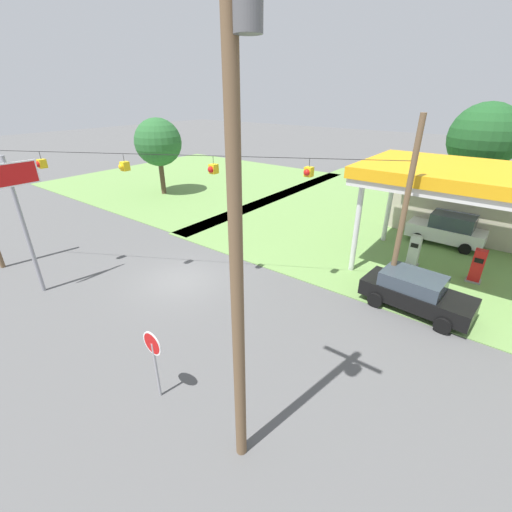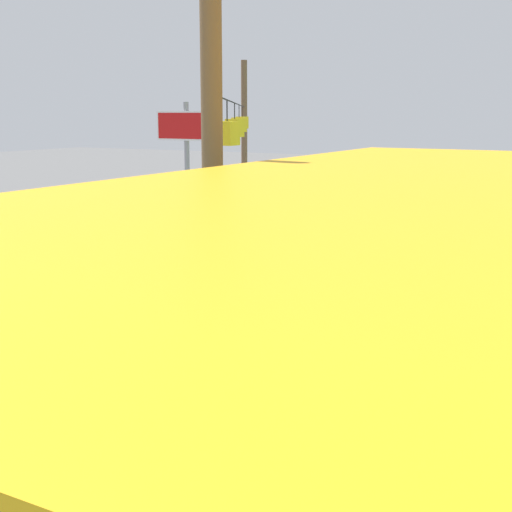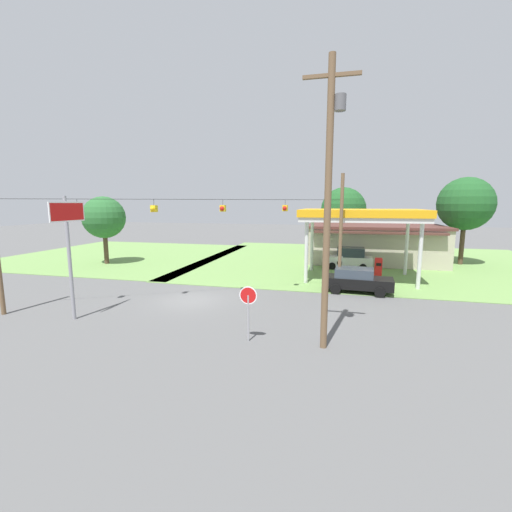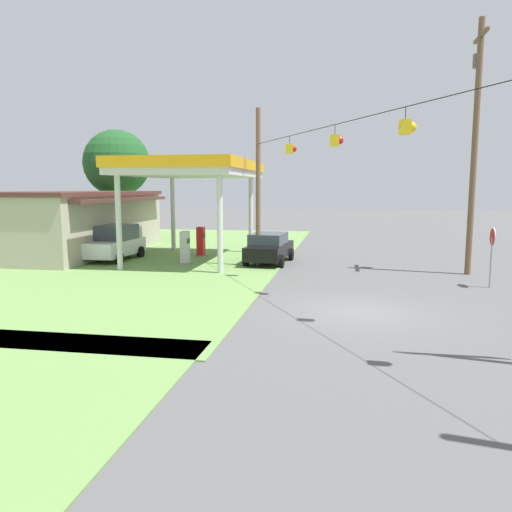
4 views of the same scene
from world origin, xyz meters
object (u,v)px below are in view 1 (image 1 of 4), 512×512
at_px(fuel_pump_far, 477,267).
at_px(utility_pole_main, 237,229).
at_px(stop_sign_overhead, 16,200).
at_px(tree_west_verge, 158,142).
at_px(stop_sign_roadside, 153,351).
at_px(gas_station_canopy, 466,179).
at_px(gas_station_store, 507,205).
at_px(car_at_pumps_rear, 448,229).
at_px(fuel_pump_near, 414,252).
at_px(tree_behind_station, 484,138).
at_px(car_at_pumps_front, 415,292).

height_order(fuel_pump_far, utility_pole_main, utility_pole_main).
xyz_separation_m(stop_sign_overhead, tree_west_verge, (-9.39, 14.93, 0.09)).
bearing_deg(stop_sign_roadside, gas_station_canopy, -110.40).
bearing_deg(gas_station_store, car_at_pumps_rear, -120.17).
bearing_deg(car_at_pumps_rear, stop_sign_overhead, 52.86).
distance_m(car_at_pumps_rear, stop_sign_roadside, 19.34).
relative_size(fuel_pump_near, stop_sign_overhead, 0.28).
bearing_deg(utility_pole_main, gas_station_store, 80.40).
bearing_deg(fuel_pump_far, gas_station_store, 87.76).
relative_size(fuel_pump_far, stop_sign_overhead, 0.28).
height_order(stop_sign_overhead, tree_behind_station, tree_behind_station).
bearing_deg(tree_west_verge, stop_sign_overhead, -57.84).
bearing_deg(fuel_pump_near, car_at_pumps_front, -74.61).
xyz_separation_m(car_at_pumps_rear, tree_behind_station, (-0.55, 12.68, 4.25)).
relative_size(gas_station_canopy, stop_sign_roadside, 3.73).
bearing_deg(fuel_pump_near, tree_west_verge, 176.97).
bearing_deg(fuel_pump_far, stop_sign_overhead, -140.30).
height_order(car_at_pumps_front, utility_pole_main, utility_pole_main).
distance_m(gas_station_store, car_at_pumps_rear, 5.13).
distance_m(gas_station_store, fuel_pump_far, 8.83).
bearing_deg(fuel_pump_far, car_at_pumps_rear, 116.49).
height_order(gas_station_store, car_at_pumps_rear, gas_station_store).
height_order(fuel_pump_far, car_at_pumps_front, fuel_pump_far).
bearing_deg(fuel_pump_near, fuel_pump_far, 0.00).
bearing_deg(gas_station_store, fuel_pump_far, -92.24).
bearing_deg(car_at_pumps_front, tree_behind_station, 96.65).
relative_size(gas_station_canopy, fuel_pump_far, 5.22).
height_order(gas_station_store, stop_sign_overhead, stop_sign_overhead).
bearing_deg(car_at_pumps_front, gas_station_canopy, 90.23).
height_order(stop_sign_roadside, tree_behind_station, tree_behind_station).
distance_m(fuel_pump_near, utility_pole_main, 15.30).
distance_m(fuel_pump_far, tree_behind_station, 17.85).
xyz_separation_m(stop_sign_roadside, utility_pole_main, (3.31, 0.13, 4.65)).
relative_size(stop_sign_overhead, tree_behind_station, 0.80).
bearing_deg(car_at_pumps_rear, fuel_pump_near, 80.48).
xyz_separation_m(gas_station_store, stop_sign_overhead, (-16.86, -22.47, 2.64)).
xyz_separation_m(gas_station_store, utility_pole_main, (-3.89, -22.98, 4.51)).
bearing_deg(utility_pole_main, fuel_pump_near, 87.90).
relative_size(stop_sign_overhead, utility_pole_main, 0.55).
bearing_deg(gas_station_canopy, gas_station_store, 78.03).
xyz_separation_m(utility_pole_main, tree_west_verge, (-22.36, 15.44, -1.79)).
bearing_deg(fuel_pump_far, gas_station_canopy, 179.95).
xyz_separation_m(car_at_pumps_rear, stop_sign_overhead, (-14.33, -18.11, 3.57)).
height_order(fuel_pump_near, fuel_pump_far, same).
bearing_deg(car_at_pumps_front, fuel_pump_near, 109.58).
height_order(gas_station_canopy, tree_west_verge, tree_west_verge).
bearing_deg(stop_sign_overhead, car_at_pumps_rear, 51.65).
distance_m(fuel_pump_far, stop_sign_overhead, 21.79).
bearing_deg(utility_pole_main, car_at_pumps_rear, 85.84).
height_order(fuel_pump_near, car_at_pumps_front, fuel_pump_near).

